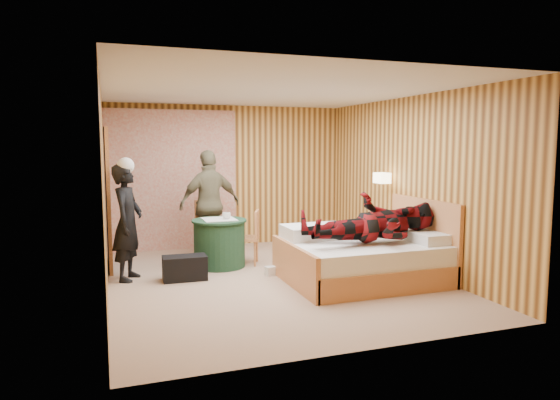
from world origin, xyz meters
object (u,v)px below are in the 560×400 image
object	(u,v)px
chair_far	(210,224)
woman_standing	(128,222)
round_table	(219,243)
nightstand	(366,239)
bed	(363,257)
wall_lamp	(382,178)
man_on_bed	(374,211)
duffel_bag	(185,268)
chair_near	(251,233)
man_at_table	(210,204)

from	to	relation	value
chair_far	woman_standing	bearing A→B (deg)	-152.34
round_table	chair_far	xyz separation A→B (m)	(-0.01, 0.65, 0.18)
nightstand	bed	bearing A→B (deg)	-120.51
wall_lamp	bed	xyz separation A→B (m)	(-0.80, -0.88, -0.99)
wall_lamp	man_on_bed	size ratio (longest dim) A/B	0.15
chair_far	woman_standing	size ratio (longest dim) A/B	0.60
nightstand	round_table	distance (m)	2.40
duffel_bag	man_on_bed	xyz separation A→B (m)	(2.27, -1.02, 0.80)
man_on_bed	woman_standing	bearing A→B (deg)	156.77
chair_near	duffel_bag	xyz separation A→B (m)	(-1.08, -0.58, -0.31)
duffel_bag	man_on_bed	size ratio (longest dim) A/B	0.33
nightstand	man_at_table	distance (m)	2.58
wall_lamp	nightstand	world-z (taller)	wall_lamp
bed	round_table	bearing A→B (deg)	140.29
duffel_bag	man_on_bed	bearing A→B (deg)	-22.16
woman_standing	man_at_table	distance (m)	1.64
nightstand	chair_near	size ratio (longest dim) A/B	0.70
wall_lamp	round_table	xyz separation A→B (m)	(-2.44, 0.49, -0.94)
wall_lamp	bed	world-z (taller)	wall_lamp
chair_near	wall_lamp	bearing A→B (deg)	98.32
man_at_table	man_on_bed	xyz separation A→B (m)	(1.67, -2.27, 0.10)
chair_far	bed	bearing A→B (deg)	-59.48
chair_near	woman_standing	distance (m)	1.84
wall_lamp	duffel_bag	distance (m)	3.25
duffel_bag	man_at_table	world-z (taller)	man_at_table
nightstand	chair_near	bearing A→B (deg)	177.44
bed	chair_near	xyz separation A→B (m)	(-1.16, 1.37, 0.17)
bed	chair_near	bearing A→B (deg)	130.39
bed	nightstand	size ratio (longest dim) A/B	3.47
wall_lamp	nightstand	bearing A→B (deg)	96.17
man_on_bed	chair_near	bearing A→B (deg)	126.67
chair_near	man_at_table	world-z (taller)	man_at_table
round_table	chair_far	bearing A→B (deg)	91.13
duffel_bag	bed	bearing A→B (deg)	-17.40
nightstand	man_at_table	size ratio (longest dim) A/B	0.33
wall_lamp	nightstand	xyz separation A→B (m)	(-0.04, 0.40, -1.01)
duffel_bag	woman_standing	xyz separation A→B (m)	(-0.70, 0.26, 0.62)
chair_near	man_at_table	size ratio (longest dim) A/B	0.48
woman_standing	man_on_bed	xyz separation A→B (m)	(2.98, -1.28, 0.18)
wall_lamp	round_table	bearing A→B (deg)	168.75
chair_near	duffel_bag	bearing A→B (deg)	-39.76
wall_lamp	woman_standing	xyz separation A→B (m)	(-3.75, 0.17, -0.52)
woman_standing	man_on_bed	size ratio (longest dim) A/B	0.88
round_table	man_on_bed	size ratio (longest dim) A/B	0.46
duffel_bag	chair_far	bearing A→B (deg)	66.20
duffel_bag	wall_lamp	bearing A→B (deg)	3.66
bed	man_at_table	distance (m)	2.68
nightstand	wall_lamp	bearing A→B (deg)	-83.83
chair_far	chair_near	xyz separation A→B (m)	(0.50, -0.65, -0.06)
round_table	man_at_table	bearing A→B (deg)	90.00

